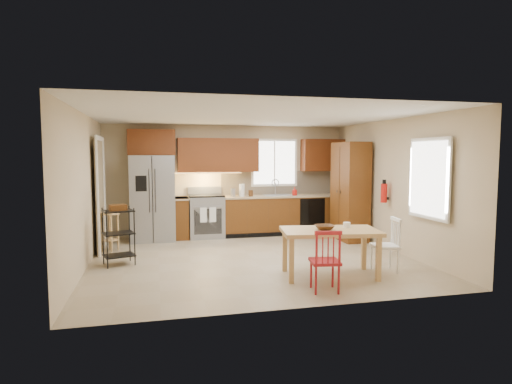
{
  "coord_description": "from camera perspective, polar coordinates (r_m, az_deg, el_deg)",
  "views": [
    {
      "loc": [
        -1.65,
        -7.22,
        1.84
      ],
      "look_at": [
        0.16,
        0.4,
        1.15
      ],
      "focal_mm": 30.0,
      "sensor_mm": 36.0,
      "label": 1
    }
  ],
  "objects": [
    {
      "name": "floor",
      "position": [
        7.63,
        -0.5,
        -8.91
      ],
      "size": [
        5.5,
        5.5,
        0.0
      ],
      "primitive_type": "plane",
      "color": "gray",
      "rests_on": "ground"
    },
    {
      "name": "ceiling",
      "position": [
        7.44,
        -0.52,
        10.12
      ],
      "size": [
        5.5,
        5.0,
        0.02
      ],
      "primitive_type": "cube",
      "color": "silver",
      "rests_on": "ground"
    },
    {
      "name": "wall_back",
      "position": [
        9.88,
        -3.74,
        1.59
      ],
      "size": [
        5.5,
        0.02,
        2.5
      ],
      "primitive_type": "cube",
      "color": "#CCB793",
      "rests_on": "ground"
    },
    {
      "name": "wall_front",
      "position": [
        5.04,
        5.84,
        -1.7
      ],
      "size": [
        5.5,
        0.02,
        2.5
      ],
      "primitive_type": "cube",
      "color": "#CCB793",
      "rests_on": "ground"
    },
    {
      "name": "wall_left",
      "position": [
        7.33,
        -21.96,
        0.05
      ],
      "size": [
        0.02,
        5.0,
        2.5
      ],
      "primitive_type": "cube",
      "color": "#CCB793",
      "rests_on": "ground"
    },
    {
      "name": "wall_right",
      "position": [
        8.48,
        17.93,
        0.8
      ],
      "size": [
        0.02,
        5.0,
        2.5
      ],
      "primitive_type": "cube",
      "color": "#CCB793",
      "rests_on": "ground"
    },
    {
      "name": "refrigerator",
      "position": [
        9.39,
        -13.62,
        -0.8
      ],
      "size": [
        0.92,
        0.75,
        1.82
      ],
      "primitive_type": "cube",
      "color": "gray",
      "rests_on": "floor"
    },
    {
      "name": "range_stove",
      "position": [
        9.57,
        -6.65,
        -3.3
      ],
      "size": [
        0.76,
        0.63,
        0.92
      ],
      "primitive_type": "cube",
      "color": "gray",
      "rests_on": "floor"
    },
    {
      "name": "base_cabinet_narrow",
      "position": [
        9.54,
        -9.95,
        -3.43
      ],
      "size": [
        0.3,
        0.6,
        0.9
      ],
      "primitive_type": "cube",
      "color": "#603311",
      "rests_on": "floor"
    },
    {
      "name": "base_cabinet_run",
      "position": [
        9.97,
        3.92,
        -3.0
      ],
      "size": [
        2.92,
        0.6,
        0.9
      ],
      "primitive_type": "cube",
      "color": "#603311",
      "rests_on": "floor"
    },
    {
      "name": "dishwasher",
      "position": [
        9.88,
        7.52,
        -3.11
      ],
      "size": [
        0.6,
        0.02,
        0.78
      ],
      "primitive_type": "cube",
      "color": "black",
      "rests_on": "floor"
    },
    {
      "name": "backsplash",
      "position": [
        10.16,
        3.46,
        1.27
      ],
      "size": [
        2.92,
        0.03,
        0.55
      ],
      "primitive_type": "cube",
      "color": "beige",
      "rests_on": "wall_back"
    },
    {
      "name": "upper_over_fridge",
      "position": [
        9.55,
        -13.76,
        6.44
      ],
      "size": [
        1.0,
        0.35,
        0.55
      ],
      "primitive_type": "cube",
      "color": "#632D10",
      "rests_on": "wall_back"
    },
    {
      "name": "upper_left_block",
      "position": [
        9.65,
        -5.06,
        4.92
      ],
      "size": [
        1.8,
        0.35,
        0.75
      ],
      "primitive_type": "cube",
      "color": "#632D10",
      "rests_on": "wall_back"
    },
    {
      "name": "upper_right_block",
      "position": [
        10.31,
        8.87,
        4.88
      ],
      "size": [
        1.0,
        0.35,
        0.75
      ],
      "primitive_type": "cube",
      "color": "#632D10",
      "rests_on": "wall_back"
    },
    {
      "name": "window_back",
      "position": [
        10.09,
        2.45,
        3.94
      ],
      "size": [
        1.12,
        0.04,
        1.12
      ],
      "primitive_type": "cube",
      "color": "white",
      "rests_on": "wall_back"
    },
    {
      "name": "sink",
      "position": [
        9.86,
        2.88,
        -0.68
      ],
      "size": [
        0.62,
        0.46,
        0.16
      ],
      "primitive_type": "cube",
      "color": "gray",
      "rests_on": "base_cabinet_run"
    },
    {
      "name": "undercab_glow",
      "position": [
        9.59,
        -6.79,
        2.54
      ],
      "size": [
        1.6,
        0.3,
        0.01
      ],
      "primitive_type": "cube",
      "color": "#FFBF66",
      "rests_on": "wall_back"
    },
    {
      "name": "soap_bottle",
      "position": [
        9.87,
        5.16,
        0.1
      ],
      "size": [
        0.09,
        0.09,
        0.19
      ],
      "primitive_type": "imported",
      "color": "#B9130C",
      "rests_on": "base_cabinet_run"
    },
    {
      "name": "paper_towel",
      "position": [
        9.6,
        -1.91,
        0.24
      ],
      "size": [
        0.12,
        0.12,
        0.28
      ],
      "primitive_type": "cylinder",
      "color": "white",
      "rests_on": "base_cabinet_run"
    },
    {
      "name": "canister_steel",
      "position": [
        9.56,
        -3.09,
        -0.08
      ],
      "size": [
        0.11,
        0.11,
        0.18
      ],
      "primitive_type": "cylinder",
      "color": "gray",
      "rests_on": "base_cabinet_run"
    },
    {
      "name": "canister_wood",
      "position": [
        9.62,
        -0.71,
        -0.17
      ],
      "size": [
        0.1,
        0.1,
        0.14
      ],
      "primitive_type": "cylinder",
      "color": "#4F3115",
      "rests_on": "base_cabinet_run"
    },
    {
      "name": "pantry",
      "position": [
        9.39,
        12.42,
        0.09
      ],
      "size": [
        0.5,
        0.95,
        2.1
      ],
      "primitive_type": "cube",
      "color": "#603311",
      "rests_on": "floor"
    },
    {
      "name": "fire_extinguisher",
      "position": [
        8.56,
        16.69,
        -0.14
      ],
      "size": [
        0.12,
        0.12,
        0.36
      ],
      "primitive_type": "cylinder",
      "color": "#B9130C",
      "rests_on": "wall_right"
    },
    {
      "name": "window_right",
      "position": [
        7.47,
        22.09,
        1.67
      ],
      "size": [
        0.04,
        1.02,
        1.32
      ],
      "primitive_type": "cube",
      "color": "white",
      "rests_on": "wall_right"
    },
    {
      "name": "doorway",
      "position": [
        8.62,
        -20.12,
        -0.53
      ],
      "size": [
        0.04,
        0.95,
        2.1
      ],
      "primitive_type": "cube",
      "color": "#8C7A59",
      "rests_on": "wall_left"
    },
    {
      "name": "dining_table",
      "position": [
        6.61,
        9.8,
        -8.06
      ],
      "size": [
        1.54,
        1.02,
        0.7
      ],
      "primitive_type": null,
      "rotation": [
        0.0,
        0.0,
        -0.15
      ],
      "color": "tan",
      "rests_on": "floor"
    },
    {
      "name": "chair_red",
      "position": [
        5.88,
        9.16,
        -8.98
      ],
      "size": [
        0.45,
        0.45,
        0.84
      ],
      "primitive_type": null,
      "rotation": [
        0.0,
        0.0,
        -0.15
      ],
      "color": "maroon",
      "rests_on": "floor"
    },
    {
      "name": "chair_white",
      "position": [
        7.06,
        16.8,
        -6.77
      ],
      "size": [
        0.45,
        0.45,
        0.84
      ],
      "primitive_type": null,
      "rotation": [
        0.0,
        0.0,
        1.42
      ],
      "color": "white",
      "rests_on": "floor"
    },
    {
      "name": "table_bowl",
      "position": [
        6.51,
        9.12,
        -5.04
      ],
      "size": [
        0.33,
        0.33,
        0.07
      ],
      "primitive_type": "imported",
      "rotation": [
        0.0,
        0.0,
        -0.15
      ],
      "color": "#4F3115",
      "rests_on": "dining_table"
    },
    {
      "name": "table_jar",
      "position": [
        6.75,
        12.01,
        -4.5
      ],
      "size": [
        0.11,
        0.11,
        0.11
      ],
      "primitive_type": "cylinder",
      "rotation": [
        0.0,
        0.0,
        -0.15
      ],
      "color": "white",
      "rests_on": "dining_table"
    },
    {
      "name": "bar_stool",
      "position": [
        8.63,
        -18.84,
        -5.02
      ],
      "size": [
        0.47,
        0.47,
        0.75
      ],
      "primitive_type": null,
      "rotation": [
        0.0,
        0.0,
        -0.36
      ],
      "color": "tan",
      "rests_on": "floor"
    },
    {
      "name": "utility_cart",
      "position": [
        7.5,
        -17.84,
        -5.66
      ],
      "size": [
        0.57,
        0.5,
        0.96
      ],
      "primitive_type": null,
      "rotation": [
        0.0,
        0.0,
        0.29
      ],
      "color": "black",
      "rests_on": "floor"
    }
  ]
}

